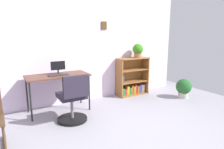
{
  "coord_description": "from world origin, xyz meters",
  "views": [
    {
      "loc": [
        -1.62,
        -2.02,
        1.51
      ],
      "look_at": [
        0.26,
        1.23,
        0.74
      ],
      "focal_mm": 31.95,
      "sensor_mm": 36.0,
      "label": 1
    }
  ],
  "objects_px": {
    "potted_plant_floor": "(184,88)",
    "monitor": "(58,68)",
    "office_chair": "(73,102)",
    "potted_plant_on_shelf": "(138,50)",
    "desk": "(58,78)",
    "keyboard": "(58,75)",
    "bookshelf_low": "(132,79)"
  },
  "relations": [
    {
      "from": "bookshelf_low",
      "to": "office_chair",
      "type": "bearing_deg",
      "value": -155.46
    },
    {
      "from": "desk",
      "to": "potted_plant_floor",
      "type": "distance_m",
      "value": 2.91
    },
    {
      "from": "monitor",
      "to": "keyboard",
      "type": "xyz_separation_m",
      "value": [
        -0.03,
        -0.11,
        -0.11
      ]
    },
    {
      "from": "desk",
      "to": "potted_plant_on_shelf",
      "type": "relative_size",
      "value": 3.44
    },
    {
      "from": "monitor",
      "to": "potted_plant_floor",
      "type": "relative_size",
      "value": 0.6
    },
    {
      "from": "potted_plant_floor",
      "to": "bookshelf_low",
      "type": "bearing_deg",
      "value": 136.64
    },
    {
      "from": "keyboard",
      "to": "office_chair",
      "type": "height_order",
      "value": "office_chair"
    },
    {
      "from": "keyboard",
      "to": "potted_plant_floor",
      "type": "xyz_separation_m",
      "value": [
        2.81,
        -0.57,
        -0.5
      ]
    },
    {
      "from": "monitor",
      "to": "potted_plant_floor",
      "type": "height_order",
      "value": "monitor"
    },
    {
      "from": "office_chair",
      "to": "potted_plant_on_shelf",
      "type": "distance_m",
      "value": 2.23
    },
    {
      "from": "desk",
      "to": "keyboard",
      "type": "distance_m",
      "value": 0.1
    },
    {
      "from": "monitor",
      "to": "potted_plant_on_shelf",
      "type": "bearing_deg",
      "value": 3.38
    },
    {
      "from": "desk",
      "to": "keyboard",
      "type": "xyz_separation_m",
      "value": [
        -0.0,
        -0.07,
        0.07
      ]
    },
    {
      "from": "potted_plant_floor",
      "to": "monitor",
      "type": "bearing_deg",
      "value": 166.15
    },
    {
      "from": "desk",
      "to": "potted_plant_floor",
      "type": "xyz_separation_m",
      "value": [
        2.81,
        -0.64,
        -0.43
      ]
    },
    {
      "from": "monitor",
      "to": "bookshelf_low",
      "type": "distance_m",
      "value": 1.93
    },
    {
      "from": "desk",
      "to": "potted_plant_floor",
      "type": "relative_size",
      "value": 2.57
    },
    {
      "from": "monitor",
      "to": "bookshelf_low",
      "type": "xyz_separation_m",
      "value": [
        1.87,
        0.17,
        -0.46
      ]
    },
    {
      "from": "potted_plant_on_shelf",
      "to": "monitor",
      "type": "bearing_deg",
      "value": -176.62
    },
    {
      "from": "potted_plant_on_shelf",
      "to": "desk",
      "type": "bearing_deg",
      "value": -175.49
    },
    {
      "from": "office_chair",
      "to": "potted_plant_floor",
      "type": "height_order",
      "value": "office_chair"
    },
    {
      "from": "keyboard",
      "to": "office_chair",
      "type": "bearing_deg",
      "value": -81.63
    },
    {
      "from": "potted_plant_floor",
      "to": "potted_plant_on_shelf",
      "type": "bearing_deg",
      "value": 134.09
    },
    {
      "from": "desk",
      "to": "bookshelf_low",
      "type": "height_order",
      "value": "bookshelf_low"
    },
    {
      "from": "office_chair",
      "to": "bookshelf_low",
      "type": "relative_size",
      "value": 0.92
    },
    {
      "from": "bookshelf_low",
      "to": "potted_plant_floor",
      "type": "xyz_separation_m",
      "value": [
        0.91,
        -0.86,
        -0.15
      ]
    },
    {
      "from": "monitor",
      "to": "potted_plant_on_shelf",
      "type": "height_order",
      "value": "potted_plant_on_shelf"
    },
    {
      "from": "keyboard",
      "to": "potted_plant_on_shelf",
      "type": "distance_m",
      "value": 2.08
    },
    {
      "from": "desk",
      "to": "bookshelf_low",
      "type": "xyz_separation_m",
      "value": [
        1.9,
        0.21,
        -0.28
      ]
    },
    {
      "from": "bookshelf_low",
      "to": "potted_plant_on_shelf",
      "type": "relative_size",
      "value": 2.72
    },
    {
      "from": "keyboard",
      "to": "bookshelf_low",
      "type": "relative_size",
      "value": 0.39
    },
    {
      "from": "monitor",
      "to": "potted_plant_floor",
      "type": "distance_m",
      "value": 2.93
    }
  ]
}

